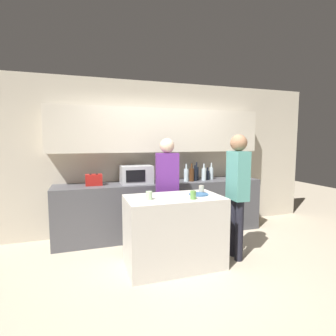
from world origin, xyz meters
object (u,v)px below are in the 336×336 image
Objects in this scene: potted_plant at (235,168)px; cup_0 at (201,189)px; bottle_0 at (186,175)px; bottle_5 at (207,175)px; bottle_2 at (195,175)px; cup_1 at (193,195)px; bottle_3 at (197,173)px; toaster at (94,180)px; person_center at (167,183)px; bottle_1 at (192,174)px; person_left at (238,185)px; microwave at (136,174)px; plate_on_island at (199,194)px; cup_2 at (149,196)px; bottle_6 at (211,173)px; bottle_4 at (204,174)px.

potted_plant is 1.59m from cup_0.
bottle_0 is 1.36× the size of bottle_5.
bottle_2 is 2.67× the size of cup_1.
cup_0 is (-0.43, -1.11, -0.08)m from bottle_3.
toaster is 1.20m from person_center.
bottle_5 is at bearing 13.39° from bottle_1.
bottle_5 is 0.13× the size of person_left.
person_center is (-1.53, -0.56, -0.13)m from potted_plant.
microwave is 1.68× the size of bottle_0.
bottle_1 reaches higher than plate_on_island.
cup_2 is at bearing -138.72° from bottle_5.
microwave is at bearing 124.26° from cup_0.
bottle_1 is 0.46m from bottle_6.
bottle_2 is 1.64m from cup_2.
bottle_4 is 0.17× the size of person_left.
person_left reaches higher than plate_on_island.
bottle_2 is at bearing 2.52° from bottle_0.
bottle_6 is 0.18× the size of person_left.
bottle_3 is 1.80m from cup_2.
bottle_2 is at bearing 46.14° from cup_2.
bottle_1 is (0.10, -0.02, 0.00)m from bottle_0.
bottle_0 is at bearing -126.56° from person_center.
person_center is (-0.96, -0.55, -0.02)m from bottle_5.
bottle_1 is at bearing -2.94° from toaster.
bottle_0 is 0.98× the size of bottle_1.
bottle_4 is (-0.67, -0.06, -0.08)m from potted_plant.
bottle_1 is 1.22× the size of plate_on_island.
bottle_0 is 1.00× the size of bottle_6.
bottle_1 reaches higher than cup_2.
potted_plant is 0.23× the size of person_left.
bottle_6 is (1.42, 0.03, -0.03)m from microwave.
toaster is 1.38m from cup_2.
bottle_3 reaches higher than microwave.
bottle_6 reaches higher than bottle_2.
bottle_5 reaches higher than plate_on_island.
bottle_3 is 1.31m from person_left.
cup_0 is (1.40, -1.04, -0.05)m from toaster.
bottle_4 is at bearing -0.64° from bottle_2.
bottle_2 is (0.07, 0.03, -0.01)m from bottle_1.
bottle_0 is at bearing 71.48° from cup_1.
bottle_3 is (1.83, 0.07, 0.03)m from toaster.
plate_on_island is 0.15× the size of person_left.
bottle_0 is 1.53m from cup_2.
cup_0 is (-0.51, -0.98, -0.07)m from bottle_4.
microwave is 1.32m from plate_on_island.
cup_0 is (-0.34, -0.99, -0.06)m from bottle_2.
bottle_1 is 0.19× the size of person_center.
bottle_3 is at bearing 27.59° from bottle_0.
cup_1 is at bearing -114.76° from bottle_2.
cup_1 is at bearing -115.79° from bottle_3.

